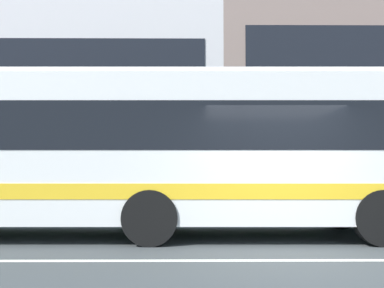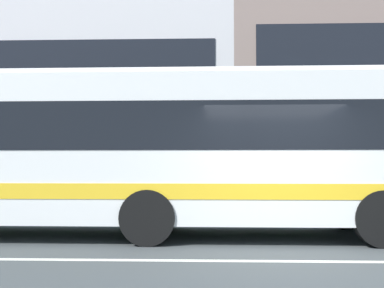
# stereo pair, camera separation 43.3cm
# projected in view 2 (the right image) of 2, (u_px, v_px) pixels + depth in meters

# --- Properties ---
(ground_plane) EXTENTS (160.00, 160.00, 0.00)m
(ground_plane) POSITION_uv_depth(u_px,v_px,m) (287.00, 261.00, 7.14)
(ground_plane) COLOR #404547
(lane_centre_line) EXTENTS (60.00, 0.16, 0.01)m
(lane_centre_line) POSITION_uv_depth(u_px,v_px,m) (287.00, 261.00, 7.14)
(lane_centre_line) COLOR silver
(lane_centre_line) RESTS_ON ground_plane
(hedge_row_far) EXTENTS (17.91, 1.10, 0.84)m
(hedge_row_far) POSITION_uv_depth(u_px,v_px,m) (180.00, 201.00, 13.59)
(hedge_row_far) COLOR #1F642D
(hedge_row_far) RESTS_ON ground_plane
(apartment_block_left) EXTENTS (18.04, 11.12, 9.27)m
(apartment_block_left) POSITION_uv_depth(u_px,v_px,m) (49.00, 102.00, 24.17)
(apartment_block_left) COLOR silver
(apartment_block_left) RESTS_ON ground_plane
(transit_bus) EXTENTS (11.74, 2.75, 3.23)m
(transit_bus) POSITION_uv_depth(u_px,v_px,m) (121.00, 148.00, 9.83)
(transit_bus) COLOR silver
(transit_bus) RESTS_ON ground_plane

